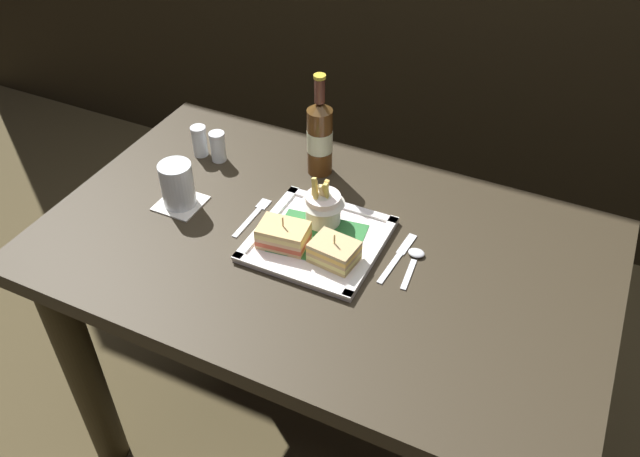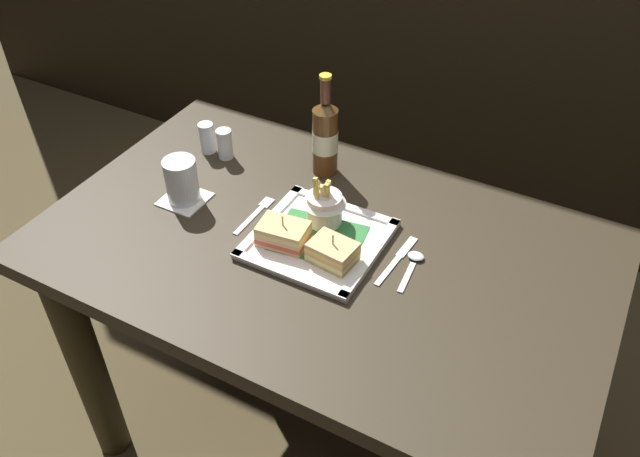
% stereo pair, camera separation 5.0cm
% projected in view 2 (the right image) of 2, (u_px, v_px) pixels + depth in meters
% --- Properties ---
extents(ground_plane, '(6.00, 6.00, 0.00)m').
position_uv_depth(ground_plane, '(322.00, 441.00, 1.89)').
color(ground_plane, '#483D24').
extents(dining_table, '(1.21, 0.74, 0.77)m').
position_uv_depth(dining_table, '(322.00, 296.00, 1.50)').
color(dining_table, '#2F271A').
rests_on(dining_table, ground_plane).
extents(square_plate, '(0.27, 0.27, 0.02)m').
position_uv_depth(square_plate, '(318.00, 240.00, 1.39)').
color(square_plate, white).
rests_on(square_plate, dining_table).
extents(sandwich_half_left, '(0.11, 0.08, 0.07)m').
position_uv_depth(sandwich_half_left, '(283.00, 234.00, 1.36)').
color(sandwich_half_left, tan).
rests_on(sandwich_half_left, square_plate).
extents(sandwich_half_right, '(0.10, 0.08, 0.07)m').
position_uv_depth(sandwich_half_right, '(333.00, 252.00, 1.32)').
color(sandwich_half_right, tan).
rests_on(sandwich_half_right, square_plate).
extents(fries_cup, '(0.10, 0.10, 0.12)m').
position_uv_depth(fries_cup, '(324.00, 204.00, 1.40)').
color(fries_cup, white).
rests_on(fries_cup, square_plate).
extents(beer_bottle, '(0.06, 0.06, 0.26)m').
position_uv_depth(beer_bottle, '(325.00, 136.00, 1.53)').
color(beer_bottle, '#532F11').
rests_on(beer_bottle, dining_table).
extents(drink_coaster, '(0.10, 0.10, 0.00)m').
position_uv_depth(drink_coaster, '(185.00, 199.00, 1.50)').
color(drink_coaster, white).
rests_on(drink_coaster, dining_table).
extents(water_glass, '(0.07, 0.07, 0.10)m').
position_uv_depth(water_glass, '(182.00, 183.00, 1.47)').
color(water_glass, silver).
rests_on(water_glass, dining_table).
extents(fork, '(0.02, 0.14, 0.00)m').
position_uv_depth(fork, '(256.00, 213.00, 1.46)').
color(fork, silver).
rests_on(fork, dining_table).
extents(knife, '(0.03, 0.17, 0.00)m').
position_uv_depth(knife, '(398.00, 258.00, 1.35)').
color(knife, silver).
rests_on(knife, dining_table).
extents(spoon, '(0.04, 0.12, 0.01)m').
position_uv_depth(spoon, '(414.00, 261.00, 1.34)').
color(spoon, silver).
rests_on(spoon, dining_table).
extents(salt_shaker, '(0.04, 0.04, 0.08)m').
position_uv_depth(salt_shaker, '(207.00, 140.00, 1.63)').
color(salt_shaker, silver).
rests_on(salt_shaker, dining_table).
extents(pepper_shaker, '(0.04, 0.04, 0.08)m').
position_uv_depth(pepper_shaker, '(225.00, 146.00, 1.61)').
color(pepper_shaker, silver).
rests_on(pepper_shaker, dining_table).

